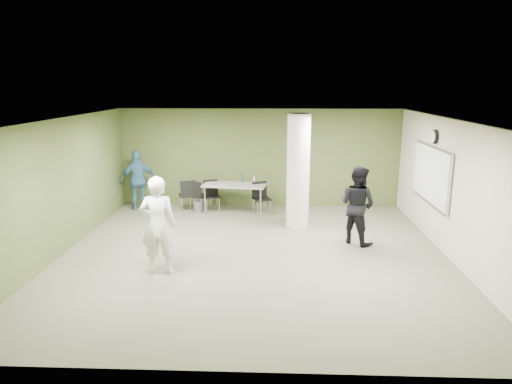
{
  "coord_description": "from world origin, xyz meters",
  "views": [
    {
      "loc": [
        0.42,
        -8.97,
        3.49
      ],
      "look_at": [
        0.01,
        1.0,
        1.11
      ],
      "focal_mm": 32.0,
      "sensor_mm": 36.0,
      "label": 1
    }
  ],
  "objects_px": {
    "folding_table": "(235,186)",
    "man_blue": "(138,180)",
    "chair_back_left": "(188,193)",
    "man_black": "(357,205)",
    "woman_white": "(158,225)"
  },
  "relations": [
    {
      "from": "woman_white",
      "to": "man_blue",
      "type": "height_order",
      "value": "woman_white"
    },
    {
      "from": "folding_table",
      "to": "man_blue",
      "type": "bearing_deg",
      "value": -177.46
    },
    {
      "from": "woman_white",
      "to": "man_black",
      "type": "bearing_deg",
      "value": -156.72
    },
    {
      "from": "folding_table",
      "to": "man_blue",
      "type": "distance_m",
      "value": 2.76
    },
    {
      "from": "folding_table",
      "to": "man_black",
      "type": "xyz_separation_m",
      "value": [
        2.91,
        -2.31,
        0.12
      ]
    },
    {
      "from": "man_black",
      "to": "man_blue",
      "type": "xyz_separation_m",
      "value": [
        -5.66,
        2.56,
        -0.03
      ]
    },
    {
      "from": "folding_table",
      "to": "man_blue",
      "type": "xyz_separation_m",
      "value": [
        -2.75,
        0.25,
        0.08
      ]
    },
    {
      "from": "chair_back_left",
      "to": "man_black",
      "type": "height_order",
      "value": "man_black"
    },
    {
      "from": "folding_table",
      "to": "chair_back_left",
      "type": "height_order",
      "value": "folding_table"
    },
    {
      "from": "folding_table",
      "to": "man_black",
      "type": "relative_size",
      "value": 1.02
    },
    {
      "from": "man_black",
      "to": "man_blue",
      "type": "distance_m",
      "value": 6.21
    },
    {
      "from": "folding_table",
      "to": "chair_back_left",
      "type": "distance_m",
      "value": 1.36
    },
    {
      "from": "chair_back_left",
      "to": "man_blue",
      "type": "xyz_separation_m",
      "value": [
        -1.41,
        0.12,
        0.33
      ]
    },
    {
      "from": "chair_back_left",
      "to": "woman_white",
      "type": "bearing_deg",
      "value": 76.03
    },
    {
      "from": "chair_back_left",
      "to": "man_blue",
      "type": "height_order",
      "value": "man_blue"
    }
  ]
}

